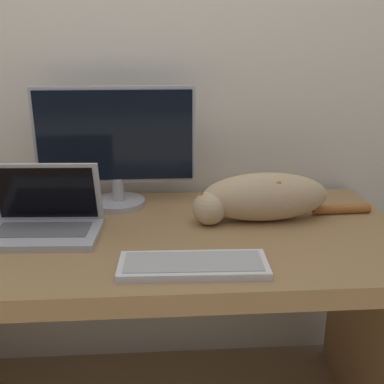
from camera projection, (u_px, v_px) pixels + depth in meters
name	position (u px, v px, depth m)	size (l,w,h in m)	color
wall_back	(133.00, 48.00, 1.62)	(6.40, 0.06, 2.60)	silver
desk	(135.00, 275.00, 1.44)	(1.70, 0.74, 0.76)	#A37A4C
monitor	(116.00, 145.00, 1.55)	(0.55, 0.19, 0.42)	#B2B2B7
laptop	(43.00, 221.00, 1.36)	(0.35, 0.22, 0.22)	#B7B7BC
external_keyboard	(193.00, 265.00, 1.16)	(0.39, 0.15, 0.02)	white
cat	(261.00, 197.00, 1.46)	(0.61, 0.16, 0.16)	#D1B284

